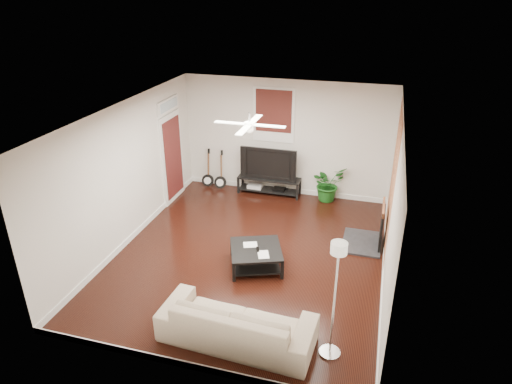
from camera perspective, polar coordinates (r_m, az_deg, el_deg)
room at (r=8.27m, az=-0.76°, el=0.44°), size 5.01×6.01×2.81m
brick_accent at (r=8.90m, az=16.70°, el=1.17°), size 0.02×2.20×2.80m
fireplace at (r=9.30m, az=14.23°, el=-3.92°), size 0.80×1.10×0.92m
window_back at (r=10.86m, az=2.22°, el=9.56°), size 1.00×0.06×1.30m
door_left at (r=10.82m, az=-10.45°, el=5.22°), size 0.08×1.00×2.50m
tv_stand at (r=11.28m, az=1.65°, el=0.81°), size 1.54×0.41×0.43m
tv at (r=11.07m, az=1.71°, el=3.73°), size 1.38×0.18×0.79m
coffee_table at (r=8.49m, az=0.00°, el=-8.16°), size 1.17×1.17×0.38m
sofa at (r=6.89m, az=-2.38°, el=-15.91°), size 2.30×1.01×0.66m
floor_lamp at (r=6.38m, az=9.74°, el=-13.29°), size 0.32×0.32×1.84m
potted_plant at (r=11.01m, az=8.96°, el=1.04°), size 1.00×1.01×0.85m
guitar_left at (r=11.61m, az=-6.10°, el=2.90°), size 0.34×0.27×0.99m
guitar_right at (r=11.47m, az=-4.53°, el=2.67°), size 0.35×0.29×0.99m
ceiling_fan at (r=7.85m, az=-0.81°, el=8.44°), size 1.24×1.24×0.32m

